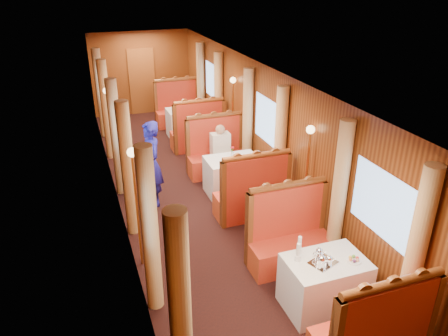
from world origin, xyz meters
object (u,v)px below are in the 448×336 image
banquette_near_aft (289,240)px  banquette_far_fwd (198,133)px  table_mid (232,176)px  fruit_plate (354,260)px  table_near (324,284)px  table_far (187,123)px  teapot_back (319,255)px  tea_tray (323,263)px  teapot_right (329,262)px  steward (151,164)px  teapot_left (321,263)px  passenger (221,146)px  banquette_mid_fwd (252,196)px  banquette_mid_aft (217,155)px  banquette_far_aft (178,110)px  rose_vase_far (186,103)px  banquette_near_fwd (372,336)px  rose_vase_mid (232,150)px

banquette_near_aft → banquette_far_fwd: (0.00, 4.97, 0.00)m
table_mid → fruit_plate: size_ratio=5.22×
table_near → banquette_far_fwd: size_ratio=0.78×
table_far → teapot_back: bearing=-90.6°
tea_tray → teapot_right: (0.04, -0.07, 0.05)m
tea_tray → steward: steward is taller
fruit_plate → teapot_left: bearing=179.1°
table_near → passenger: 4.24m
teapot_right → banquette_mid_fwd: bearing=97.0°
table_near → table_far: (0.00, 7.00, 0.00)m
teapot_back → steward: (-1.52, 3.51, 0.02)m
table_near → teapot_back: (-0.08, 0.08, 0.44)m
teapot_left → teapot_back: teapot_left is taller
banquette_mid_aft → banquette_far_aft: bearing=90.0°
teapot_left → steward: size_ratio=0.11×
rose_vase_far → banquette_mid_fwd: bearing=-89.8°
table_mid → banquette_mid_fwd: banquette_mid_fwd is taller
teapot_left → banquette_near_aft: bearing=87.9°
banquette_near_aft → fruit_plate: (0.33, -1.13, 0.35)m
table_near → passenger: (-0.00, 4.22, 0.37)m
table_far → teapot_left: size_ratio=5.69×
teapot_left → teapot_back: bearing=72.9°
banquette_mid_aft → tea_tray: banquette_mid_aft is taller
tea_tray → rose_vase_far: size_ratio=0.94×
tea_tray → fruit_plate: (0.40, -0.09, 0.01)m
teapot_back → teapot_left: bearing=-100.2°
table_mid → banquette_mid_fwd: size_ratio=0.78×
fruit_plate → passenger: bearing=94.3°
table_near → teapot_back: 0.45m
rose_vase_far → steward: 3.79m
banquette_far_fwd → tea_tray: bearing=-90.7°
banquette_far_fwd → steward: steward is taller
table_near → banquette_mid_aft: size_ratio=0.78×
banquette_near_fwd → rose_vase_mid: (0.00, 4.54, 0.50)m
passenger → table_near: bearing=-90.0°
banquette_mid_aft → banquette_far_aft: size_ratio=1.00×
banquette_far_fwd → teapot_left: size_ratio=7.26×
table_mid → table_far: (0.00, 3.50, 0.00)m
table_far → rose_vase_far: size_ratio=2.92×
banquette_far_aft → rose_vase_mid: banquette_far_aft is taller
rose_vase_far → table_far: bearing=-59.8°
teapot_right → rose_vase_mid: size_ratio=0.39×
table_far → teapot_left: 7.13m
table_mid → teapot_right: size_ratio=7.50×
rose_vase_far → passenger: 2.81m
fruit_plate → rose_vase_mid: bearing=95.1°
banquette_mid_aft → rose_vase_mid: size_ratio=3.72×
teapot_left → rose_vase_far: 7.14m
banquette_near_fwd → fruit_plate: banquette_near_fwd is taller
table_far → banquette_far_aft: bearing=90.0°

